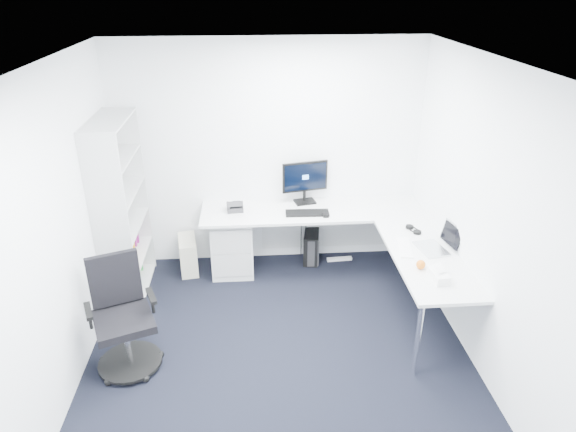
{
  "coord_description": "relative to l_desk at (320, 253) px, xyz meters",
  "views": [
    {
      "loc": [
        -0.21,
        -3.68,
        3.29
      ],
      "look_at": [
        0.15,
        1.05,
        1.05
      ],
      "focal_mm": 32.0,
      "sensor_mm": 36.0,
      "label": 1
    }
  ],
  "objects": [
    {
      "name": "wall_right",
      "position": [
        1.25,
        -1.4,
        0.95
      ],
      "size": [
        0.02,
        4.2,
        2.7
      ],
      "primitive_type": "cube",
      "color": "white",
      "rests_on": "ground"
    },
    {
      "name": "power_strip",
      "position": [
        0.32,
        0.5,
        -0.38
      ],
      "size": [
        0.32,
        0.08,
        0.04
      ],
      "primitive_type": "cube",
      "rotation": [
        0.0,
        0.0,
        0.07
      ],
      "color": "white",
      "rests_on": "ground"
    },
    {
      "name": "drawer_pedestal",
      "position": [
        -1.01,
        0.4,
        -0.02
      ],
      "size": [
        0.49,
        0.61,
        0.75
      ],
      "primitive_type": "cube",
      "color": "silver",
      "rests_on": "ground"
    },
    {
      "name": "tissue_box",
      "position": [
        0.89,
        -1.25,
        0.44
      ],
      "size": [
        0.15,
        0.25,
        0.08
      ],
      "primitive_type": "cube",
      "rotation": [
        0.0,
        0.0,
        0.08
      ],
      "color": "white",
      "rests_on": "l_desk"
    },
    {
      "name": "l_desk",
      "position": [
        0.0,
        0.0,
        0.0
      ],
      "size": [
        2.71,
        1.52,
        0.79
      ],
      "primitive_type": null,
      "color": "silver",
      "rests_on": "ground"
    },
    {
      "name": "ceiling",
      "position": [
        -0.55,
        -1.4,
        2.3
      ],
      "size": [
        4.2,
        4.2,
        0.0
      ],
      "primitive_type": "plane",
      "color": "white"
    },
    {
      "name": "wall_back",
      "position": [
        -0.55,
        0.7,
        0.95
      ],
      "size": [
        3.6,
        0.02,
        2.7
      ],
      "primitive_type": "cube",
      "color": "white",
      "rests_on": "ground"
    },
    {
      "name": "bookshelf",
      "position": [
        -2.17,
        0.05,
        0.6
      ],
      "size": [
        0.39,
        1.0,
        2.0
      ],
      "primitive_type": null,
      "color": "#B6B8B8",
      "rests_on": "ground"
    },
    {
      "name": "black_keyboard",
      "position": [
        -0.13,
        0.23,
        0.41
      ],
      "size": [
        0.5,
        0.19,
        0.02
      ],
      "primitive_type": "cube",
      "rotation": [
        0.0,
        0.0,
        -0.03
      ],
      "color": "black",
      "rests_on": "l_desk"
    },
    {
      "name": "wall_left",
      "position": [
        -2.35,
        -1.4,
        0.95
      ],
      "size": [
        0.02,
        4.2,
        2.7
      ],
      "primitive_type": "cube",
      "color": "white",
      "rests_on": "ground"
    },
    {
      "name": "ground",
      "position": [
        -0.55,
        -1.4,
        -0.4
      ],
      "size": [
        4.2,
        4.2,
        0.0
      ],
      "primitive_type": "plane",
      "color": "black"
    },
    {
      "name": "mouse",
      "position": [
        0.07,
        0.16,
        0.41
      ],
      "size": [
        0.07,
        0.11,
        0.03
      ],
      "primitive_type": "cube",
      "rotation": [
        0.0,
        0.0,
        -0.03
      ],
      "color": "black",
      "rests_on": "l_desk"
    },
    {
      "name": "beige_pc_tower",
      "position": [
        -1.56,
        0.42,
        -0.19
      ],
      "size": [
        0.27,
        0.47,
        0.42
      ],
      "primitive_type": "cube",
      "rotation": [
        0.0,
        0.0,
        0.15
      ],
      "color": "beige",
      "rests_on": "ground"
    },
    {
      "name": "headphones",
      "position": [
        0.96,
        -0.28,
        0.42
      ],
      "size": [
        0.19,
        0.23,
        0.05
      ],
      "primitive_type": null,
      "rotation": [
        0.0,
        0.0,
        0.33
      ],
      "color": "black",
      "rests_on": "l_desk"
    },
    {
      "name": "monitor",
      "position": [
        -0.13,
        0.56,
        0.66
      ],
      "size": [
        0.58,
        0.29,
        0.53
      ],
      "primitive_type": null,
      "rotation": [
        0.0,
        0.0,
        0.21
      ],
      "color": "black",
      "rests_on": "l_desk"
    },
    {
      "name": "task_chair",
      "position": [
        -1.93,
        -1.27,
        0.14
      ],
      "size": [
        0.77,
        0.77,
        1.07
      ],
      "primitive_type": null,
      "rotation": [
        0.0,
        0.0,
        0.37
      ],
      "color": "black",
      "rests_on": "ground"
    },
    {
      "name": "white_keyboard",
      "position": [
        0.76,
        -0.65,
        0.4
      ],
      "size": [
        0.19,
        0.44,
        0.01
      ],
      "primitive_type": "cube",
      "rotation": [
        0.0,
        0.0,
        -0.17
      ],
      "color": "white",
      "rests_on": "l_desk"
    },
    {
      "name": "orange_fruit",
      "position": [
        0.79,
        -1.05,
        0.44
      ],
      "size": [
        0.09,
        0.09,
        0.09
      ],
      "primitive_type": "sphere",
      "color": "orange",
      "rests_on": "l_desk"
    },
    {
      "name": "laptop",
      "position": [
        1.01,
        -0.7,
        0.52
      ],
      "size": [
        0.42,
        0.41,
        0.25
      ],
      "primitive_type": null,
      "rotation": [
        0.0,
        0.0,
        0.18
      ],
      "color": "silver",
      "rests_on": "l_desk"
    },
    {
      "name": "black_pc_tower",
      "position": [
        -0.04,
        0.55,
        -0.2
      ],
      "size": [
        0.24,
        0.42,
        0.39
      ],
      "primitive_type": "cube",
      "rotation": [
        0.0,
        0.0,
        -0.17
      ],
      "color": "black",
      "rests_on": "ground"
    },
    {
      "name": "desk_phone",
      "position": [
        -0.96,
        0.4,
        0.46
      ],
      "size": [
        0.2,
        0.2,
        0.13
      ],
      "primitive_type": null,
      "rotation": [
        0.0,
        0.0,
        0.09
      ],
      "color": "#2A2A2C",
      "rests_on": "l_desk"
    }
  ]
}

